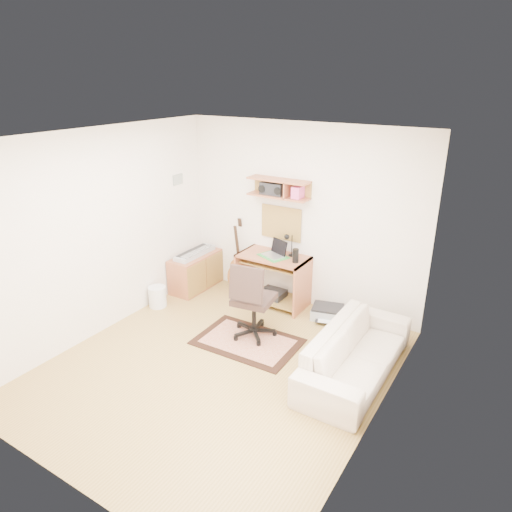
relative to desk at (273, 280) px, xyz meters
The scene contains 22 objects.
floor 1.79m from the desk, 80.81° to the right, with size 3.60×4.00×0.01m, color tan.
ceiling 2.83m from the desk, 80.81° to the right, with size 3.60×4.00×0.01m, color white.
back_wall 1.01m from the desk, 45.09° to the left, with size 3.60×0.01×2.60m, color white.
left_wall 2.48m from the desk, 131.50° to the right, with size 0.01×4.00×2.60m, color white.
right_wall 2.86m from the desk, 39.61° to the right, with size 0.01×4.00×2.60m, color white.
wall_shelf 1.33m from the desk, 97.94° to the left, with size 0.90×0.25×0.26m, color #B2633E.
cork_board 0.84m from the desk, 94.69° to the left, with size 0.64×0.03×0.49m, color tan.
wall_photo 2.03m from the desk, behind, with size 0.02×0.20×0.15m, color #4C8CBF.
desk is the anchor object (origin of this frame).
laptop 0.49m from the desk, 58.21° to the right, with size 0.31×0.31×0.23m, color silver, non-canonical shape.
speaker 0.61m from the desk, ahead, with size 0.09×0.09×0.19m, color black.
desk_lamp 0.60m from the desk, 32.60° to the left, with size 0.11×0.11×0.32m, color black, non-canonical shape.
pencil_cup 0.53m from the desk, 18.84° to the left, with size 0.07×0.07×0.10m, color #35619F.
boombox 1.32m from the desk, 128.06° to the left, with size 0.34×0.16×0.17m, color black.
rug 1.20m from the desk, 76.17° to the right, with size 1.28×0.85×0.02m, color beige.
task_chair 0.97m from the desk, 74.59° to the right, with size 0.54×0.54×1.05m, color #32231D, non-canonical shape.
cabinet 1.32m from the desk, behind, with size 0.40×0.90×0.55m, color #B2633E.
music_keyboard 1.33m from the desk, behind, with size 0.24×0.75×0.07m, color #B2B5BA.
guitar 0.78m from the desk, 169.68° to the left, with size 0.30×0.19×1.13m, color #A86633, non-canonical shape.
waste_basket 1.70m from the desk, 144.43° to the right, with size 0.25×0.25×0.30m, color white.
printer 0.92m from the desk, ahead, with size 0.43×0.34×0.16m, color #A5A8AA.
sofa 1.94m from the desk, 31.43° to the right, with size 1.87×0.55×0.73m, color beige.
Camera 1 is at (2.76, -3.62, 3.17)m, focal length 32.48 mm.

